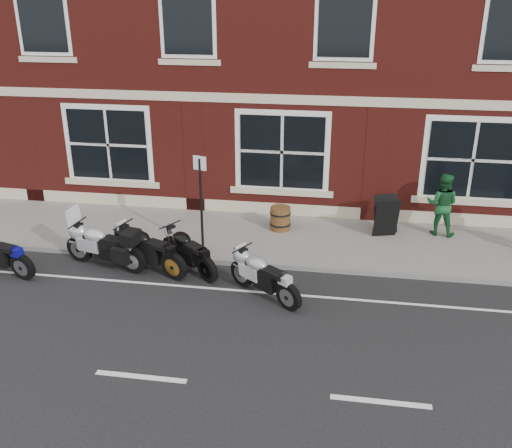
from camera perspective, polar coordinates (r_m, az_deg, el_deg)
The scene contains 11 objects.
ground at distance 12.59m, azimuth -6.81°, elevation -6.68°, with size 80.00×80.00×0.00m, color black.
sidewalk at distance 15.17m, azimuth -3.81°, elevation -1.03°, with size 30.00×3.00×0.12m, color slate.
kerb at distance 13.78m, azimuth -5.25°, elevation -3.63°, with size 30.00×0.16×0.12m, color slate.
moto_touring_silver at distance 13.81m, azimuth -15.04°, elevation -1.89°, with size 2.15×0.74×1.44m.
moto_sport_black at distance 13.38m, azimuth -10.77°, elevation -2.36°, with size 2.07×1.03×0.99m.
moto_sport_silver at distance 12.07m, azimuth 0.83°, elevation -5.04°, with size 1.69×1.34×0.92m.
moto_naked_black at distance 13.27m, azimuth -6.74°, elevation -2.51°, with size 1.66×1.43×0.93m.
pedestrian_right at distance 15.48m, azimuth 18.11°, elevation 1.88°, with size 0.80×0.63×1.65m, color #154C24.
a_board_sign at distance 15.15m, azimuth 12.89°, elevation 0.76°, with size 0.62×0.41×1.04m, color black, non-canonical shape.
barrel_planter at distance 15.21m, azimuth 2.44°, elevation 0.59°, with size 0.56×0.56×0.63m.
parking_sign at distance 13.65m, azimuth -5.52°, elevation 2.69°, with size 0.33×0.12×2.40m.
Camera 1 is at (3.19, -10.53, 6.12)m, focal length 40.00 mm.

